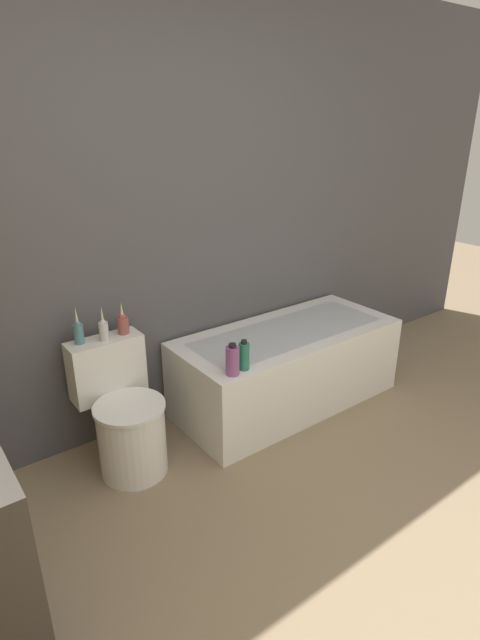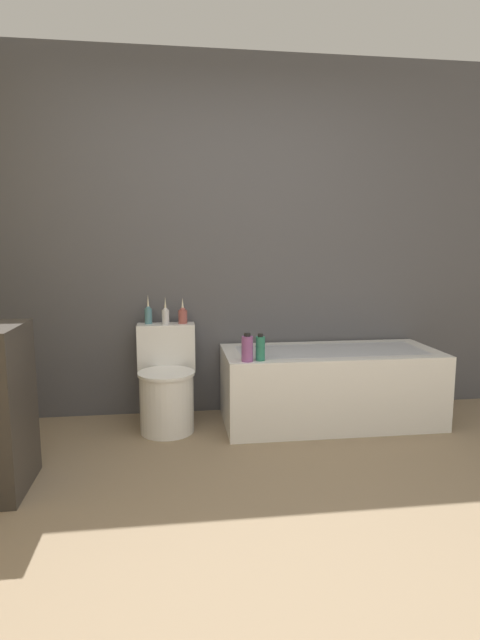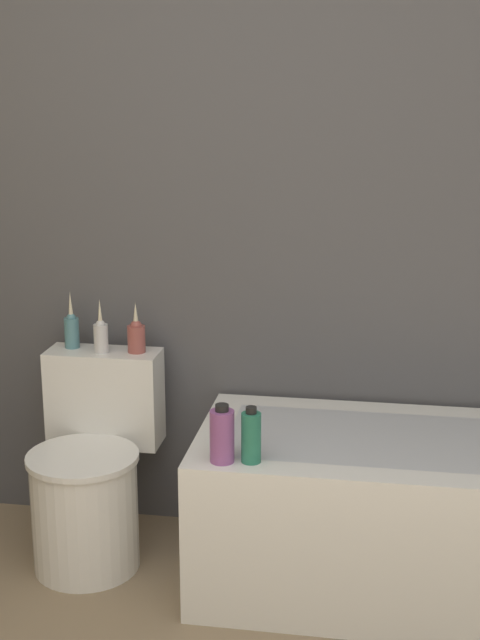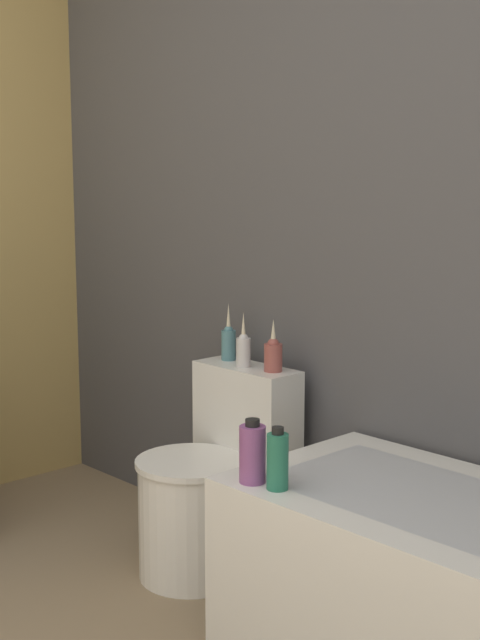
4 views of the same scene
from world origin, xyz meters
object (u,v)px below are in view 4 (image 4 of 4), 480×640
Objects in this scene: toilet at (208,486)px; vase_gold at (229,341)px; shampoo_bottle_tall at (252,453)px; shampoo_bottle_short at (278,461)px; vase_bronze at (273,354)px; vase_silver at (243,349)px.

vase_gold reaches higher than toilet.
toilet is 3.86× the size of shampoo_bottle_tall.
toilet is 0.73m from shampoo_bottle_short.
toilet is 3.36× the size of vase_gold.
vase_bronze is (0.12, 0.19, 0.46)m from toilet.
vase_gold is at bearing 120.15° from toilet.
vase_silver is at bearing -18.68° from vase_gold.
shampoo_bottle_tall is 1.04× the size of shampoo_bottle_short.
shampoo_bottle_tall is (0.64, -0.50, -0.16)m from vase_gold.
vase_gold reaches higher than shampoo_bottle_short.
vase_silver is 0.77m from shampoo_bottle_short.
vase_silver is at bearing 90.00° from toilet.
shampoo_bottle_tall is (0.52, -0.46, -0.16)m from vase_silver.
shampoo_bottle_tall is at bearing -37.98° from vase_gold.
shampoo_bottle_short is (0.72, -0.49, -0.17)m from vase_gold.
vase_gold reaches higher than vase_silver.
vase_bronze is 0.69m from shampoo_bottle_short.
shampoo_bottle_tall reaches higher than toilet.
vase_bronze is at bearing 11.75° from vase_silver.
toilet is 0.66m from shampoo_bottle_tall.
vase_silver reaches higher than shampoo_bottle_short.
vase_silver is at bearing -168.25° from vase_bronze.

